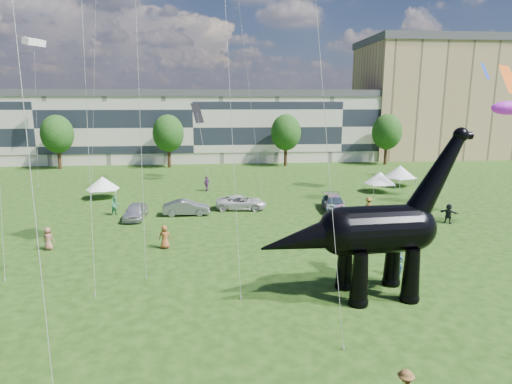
{
  "coord_description": "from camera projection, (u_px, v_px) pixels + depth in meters",
  "views": [
    {
      "loc": [
        -3.96,
        -20.3,
        11.03
      ],
      "look_at": [
        -1.34,
        8.0,
        5.0
      ],
      "focal_mm": 30.0,
      "sensor_mm": 36.0,
      "label": 1
    }
  ],
  "objects": [
    {
      "name": "gazebo_left",
      "position": [
        103.0,
        183.0,
        49.4
      ],
      "size": [
        4.48,
        4.48,
        2.55
      ],
      "rotation": [
        0.0,
        0.0,
        0.26
      ],
      "color": "white",
      "rests_on": "ground"
    },
    {
      "name": "dinosaur_sculpture",
      "position": [
        370.0,
        233.0,
        24.12
      ],
      "size": [
        12.27,
        3.57,
        10.01
      ],
      "rotation": [
        0.0,
        0.0,
        0.07
      ],
      "color": "black",
      "rests_on": "ground"
    },
    {
      "name": "ground",
      "position": [
        295.0,
        316.0,
        22.42
      ],
      "size": [
        220.0,
        220.0,
        0.0
      ],
      "primitive_type": "plane",
      "color": "#16330C",
      "rests_on": "ground"
    },
    {
      "name": "visitors",
      "position": [
        255.0,
        218.0,
        37.99
      ],
      "size": [
        56.51,
        41.3,
        1.89
      ],
      "color": "gray",
      "rests_on": "ground"
    },
    {
      "name": "terrace_row",
      "position": [
        195.0,
        129.0,
        80.84
      ],
      "size": [
        78.0,
        11.0,
        12.0
      ],
      "primitive_type": "cube",
      "color": "beige",
      "rests_on": "ground"
    },
    {
      "name": "car_silver",
      "position": [
        135.0,
        211.0,
        40.83
      ],
      "size": [
        1.96,
        4.52,
        1.52
      ],
      "primitive_type": "imported",
      "rotation": [
        0.0,
        0.0,
        -0.04
      ],
      "color": "silver",
      "rests_on": "ground"
    },
    {
      "name": "tree_mid_right",
      "position": [
        286.0,
        130.0,
        73.46
      ],
      "size": [
        5.2,
        5.2,
        9.44
      ],
      "color": "#382314",
      "rests_on": "ground"
    },
    {
      "name": "car_white",
      "position": [
        241.0,
        202.0,
        44.5
      ],
      "size": [
        5.41,
        2.87,
        1.45
      ],
      "primitive_type": "imported",
      "rotation": [
        0.0,
        0.0,
        1.48
      ],
      "color": "silver",
      "rests_on": "ground"
    },
    {
      "name": "gazebo_near",
      "position": [
        380.0,
        178.0,
        52.82
      ],
      "size": [
        3.82,
        3.82,
        2.52
      ],
      "rotation": [
        0.0,
        0.0,
        0.06
      ],
      "color": "white",
      "rests_on": "ground"
    },
    {
      "name": "tree_far_right",
      "position": [
        387.0,
        129.0,
        75.09
      ],
      "size": [
        5.2,
        5.2,
        9.44
      ],
      "color": "#382314",
      "rests_on": "ground"
    },
    {
      "name": "tree_far_left",
      "position": [
        57.0,
        131.0,
        70.03
      ],
      "size": [
        5.2,
        5.2,
        9.44
      ],
      "color": "#382314",
      "rests_on": "ground"
    },
    {
      "name": "apartment_block",
      "position": [
        432.0,
        102.0,
        87.06
      ],
      "size": [
        28.0,
        18.0,
        22.0
      ],
      "primitive_type": "cube",
      "color": "tan",
      "rests_on": "ground"
    },
    {
      "name": "car_dark",
      "position": [
        334.0,
        204.0,
        43.9
      ],
      "size": [
        2.7,
        5.43,
        1.51
      ],
      "primitive_type": "imported",
      "rotation": [
        0.0,
        0.0,
        -0.11
      ],
      "color": "#595960",
      "rests_on": "ground"
    },
    {
      "name": "car_grey",
      "position": [
        186.0,
        208.0,
        42.23
      ],
      "size": [
        4.56,
        1.59,
        1.5
      ],
      "primitive_type": "imported",
      "rotation": [
        0.0,
        0.0,
        1.57
      ],
      "color": "slate",
      "rests_on": "ground"
    },
    {
      "name": "gazebo_far",
      "position": [
        400.0,
        172.0,
        56.58
      ],
      "size": [
        5.23,
        5.23,
        2.76
      ],
      "rotation": [
        0.0,
        0.0,
        0.42
      ],
      "color": "silver",
      "rests_on": "ground"
    },
    {
      "name": "tree_mid_left",
      "position": [
        168.0,
        130.0,
        71.66
      ],
      "size": [
        5.2,
        5.2,
        9.44
      ],
      "color": "#382314",
      "rests_on": "ground"
    }
  ]
}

